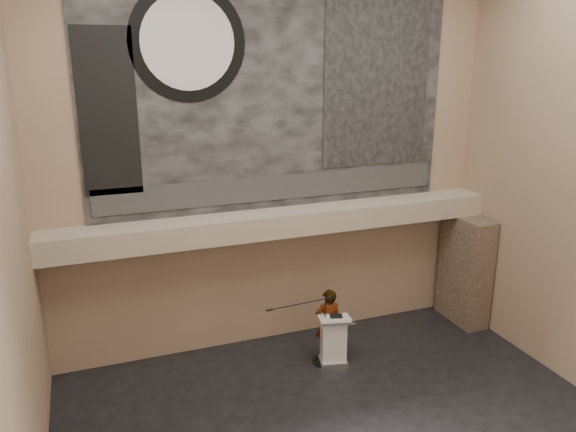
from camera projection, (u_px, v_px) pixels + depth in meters
name	position (u px, v px, depth m)	size (l,w,h in m)	color
wall_back	(275.00, 160.00, 12.23)	(10.00, 0.02, 8.50)	#8E745A
wall_front	(567.00, 318.00, 5.04)	(10.00, 0.02, 8.50)	#8E745A
wall_left	(1.00, 244.00, 6.96)	(0.02, 8.00, 8.50)	#8E745A
soffit	(282.00, 222.00, 12.24)	(10.00, 0.80, 0.50)	gray
sprinkler_left	(211.00, 243.00, 11.74)	(0.04, 0.04, 0.06)	#B2893D
sprinkler_right	(360.00, 226.00, 12.91)	(0.04, 0.04, 0.06)	#B2893D
banner	(275.00, 92.00, 11.78)	(8.00, 0.05, 5.00)	black
banner_text_strip	(276.00, 188.00, 12.33)	(7.76, 0.02, 0.55)	#2B2B2B
banner_clock_rim	(188.00, 42.00, 10.86)	(2.30, 2.30, 0.02)	black
banner_clock_face	(188.00, 42.00, 10.84)	(1.84, 1.84, 0.02)	silver
banner_building_print	(377.00, 85.00, 12.52)	(2.60, 0.02, 3.60)	black
banner_brick_print	(108.00, 113.00, 10.70)	(1.10, 0.02, 3.20)	black
stone_pier	(465.00, 269.00, 13.85)	(0.60, 1.40, 2.70)	#433529
lectern	(333.00, 340.00, 12.11)	(0.76, 0.61, 1.13)	silver
binder	(336.00, 316.00, 11.93)	(0.26, 0.21, 0.04)	black
papers	(332.00, 318.00, 11.87)	(0.22, 0.30, 0.01)	white
speaker_person	(328.00, 323.00, 12.32)	(0.58, 0.38, 1.59)	white
mic_stand	(322.00, 352.00, 12.19)	(1.61, 0.52, 1.62)	black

